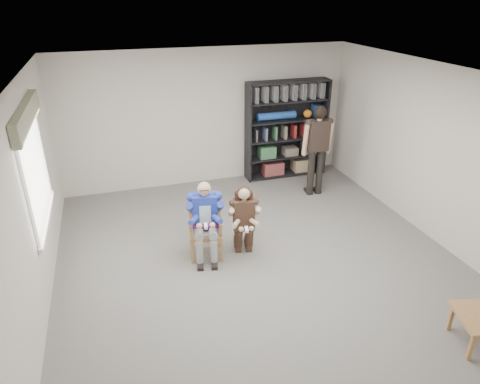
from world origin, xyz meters
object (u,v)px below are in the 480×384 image
object	(u,v)px
armchair	(206,228)
standing_man	(317,152)
kneeling_woman	(244,221)
seated_man	(205,220)
bookshelf	(287,130)

from	to	relation	value
armchair	standing_man	size ratio (longest dim) A/B	0.53
kneeling_woman	standing_man	xyz separation A→B (m)	(2.04, 1.63, 0.34)
armchair	seated_man	distance (m)	0.14
armchair	bookshelf	distance (m)	3.61
kneeling_woman	bookshelf	size ratio (longest dim) A/B	0.54
kneeling_woman	standing_man	size ratio (longest dim) A/B	0.63
kneeling_woman	armchair	bearing A→B (deg)	179.90
armchair	kneeling_woman	distance (m)	0.60
armchair	kneeling_woman	bearing A→B (deg)	-0.10
seated_man	standing_man	bearing A→B (deg)	41.66
seated_man	kneeling_woman	xyz separation A→B (m)	(0.58, -0.12, -0.05)
seated_man	kneeling_woman	distance (m)	0.59
armchair	bookshelf	bearing A→B (deg)	58.61
armchair	standing_man	distance (m)	3.05
armchair	kneeling_woman	world-z (taller)	kneeling_woman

